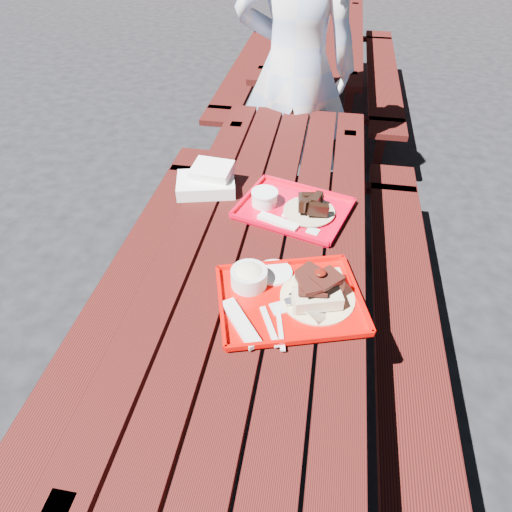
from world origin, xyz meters
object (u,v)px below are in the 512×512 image
object	(u,v)px
picnic_table_far	(315,54)
far_tray	(292,207)
near_tray	(289,291)
picnic_table_near	(263,281)
person	(295,69)

from	to	relation	value
picnic_table_far	far_tray	xyz separation A→B (m)	(0.08, -2.58, 0.21)
far_tray	near_tray	bearing A→B (deg)	-84.64
picnic_table_far	picnic_table_near	bearing A→B (deg)	-90.00
picnic_table_far	near_tray	xyz separation A→B (m)	(0.12, -3.06, 0.22)
near_tray	person	bearing A→B (deg)	95.66
picnic_table_near	far_tray	distance (m)	0.31
picnic_table_far	far_tray	world-z (taller)	far_tray
far_tray	person	bearing A→B (deg)	95.79
picnic_table_near	far_tray	xyz separation A→B (m)	(0.08, 0.22, 0.21)
person	picnic_table_near	bearing A→B (deg)	90.29
person	far_tray	bearing A→B (deg)	94.68
near_tray	far_tray	xyz separation A→B (m)	(-0.04, 0.47, -0.01)
near_tray	person	world-z (taller)	person
picnic_table_far	far_tray	size ratio (longest dim) A/B	4.90
far_tray	person	size ratio (longest dim) A/B	0.26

